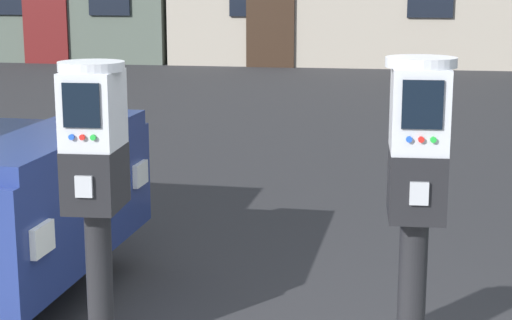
% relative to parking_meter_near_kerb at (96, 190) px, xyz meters
% --- Properties ---
extents(parking_meter_near_kerb, '(0.23, 0.26, 1.38)m').
position_rel_parking_meter_near_kerb_xyz_m(parking_meter_near_kerb, '(0.00, 0.00, 0.00)').
color(parking_meter_near_kerb, black).
rests_on(parking_meter_near_kerb, sidewalk_slab).
extents(parking_meter_twin_adjacent, '(0.23, 0.26, 1.41)m').
position_rel_parking_meter_near_kerb_xyz_m(parking_meter_twin_adjacent, '(1.04, 0.00, 0.02)').
color(parking_meter_twin_adjacent, black).
rests_on(parking_meter_twin_adjacent, sidewalk_slab).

